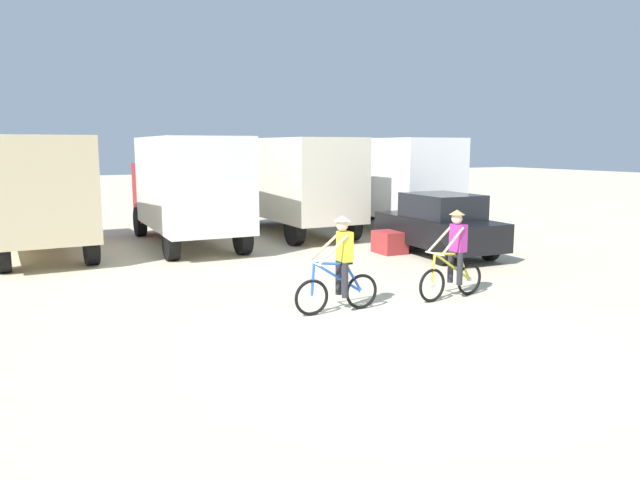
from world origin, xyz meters
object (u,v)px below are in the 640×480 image
box_truck_cream_rv (294,181)px  box_truck_avon_van (386,179)px  sedan_parked (439,224)px  cyclist_orange_shirt (340,268)px  box_truck_tan_camper (38,189)px  cyclist_cowboy_hat (454,258)px  supply_crate (390,242)px  box_truck_white_box (187,186)px

box_truck_cream_rv → box_truck_avon_van: size_ratio=1.00×
sedan_parked → cyclist_orange_shirt: size_ratio=2.34×
box_truck_tan_camper → cyclist_cowboy_hat: 11.85m
cyclist_cowboy_hat → supply_crate: 5.31m
box_truck_tan_camper → sedan_parked: box_truck_tan_camper is taller
box_truck_tan_camper → box_truck_white_box: (4.16, -0.29, 0.00)m
sedan_parked → cyclist_orange_shirt: cyclist_orange_shirt is taller
box_truck_cream_rv → supply_crate: size_ratio=7.55×
cyclist_cowboy_hat → cyclist_orange_shirt: bearing=176.9°
box_truck_white_box → cyclist_orange_shirt: (0.58, -8.84, -1.03)m
box_truck_tan_camper → cyclist_cowboy_hat: bearing=-51.7°
sedan_parked → cyclist_cowboy_hat: cyclist_cowboy_hat is taller
box_truck_white_box → supply_crate: 6.49m
box_truck_cream_rv → supply_crate: (0.91, -4.74, -1.55)m
box_truck_white_box → box_truck_avon_van: (7.49, 0.32, 0.00)m
cyclist_cowboy_hat → box_truck_avon_van: bearing=65.0°
box_truck_cream_rv → box_truck_avon_van: (3.53, -0.44, 0.00)m
cyclist_cowboy_hat → supply_crate: cyclist_cowboy_hat is taller
cyclist_orange_shirt → box_truck_tan_camper: bearing=117.5°
cyclist_cowboy_hat → sedan_parked: bearing=55.6°
box_truck_white_box → box_truck_avon_van: bearing=2.4°
box_truck_white_box → cyclist_orange_shirt: box_truck_white_box is taller
cyclist_orange_shirt → cyclist_cowboy_hat: size_ratio=1.00×
sedan_parked → cyclist_cowboy_hat: bearing=-124.4°
cyclist_orange_shirt → supply_crate: cyclist_orange_shirt is taller
box_truck_cream_rv → cyclist_orange_shirt: size_ratio=3.72×
box_truck_avon_van → cyclist_orange_shirt: 11.52m
box_truck_white_box → box_truck_avon_van: size_ratio=1.00×
box_truck_white_box → cyclist_orange_shirt: 8.92m
supply_crate → cyclist_orange_shirt: bearing=-131.5°
box_truck_tan_camper → sedan_parked: 11.40m
box_truck_avon_van → cyclist_orange_shirt: size_ratio=3.72×
box_truck_white_box → cyclist_cowboy_hat: (3.15, -8.98, -1.03)m
box_truck_tan_camper → cyclist_orange_shirt: (4.74, -9.13, -1.03)m
box_truck_avon_van → box_truck_tan_camper: bearing=-179.9°
box_truck_cream_rv → box_truck_white_box: bearing=-169.2°
box_truck_tan_camper → box_truck_white_box: same height
box_truck_avon_van → sedan_parked: size_ratio=1.59×
box_truck_avon_van → cyclist_orange_shirt: (-6.91, -9.16, -1.03)m
box_truck_white_box → cyclist_orange_shirt: size_ratio=3.73×
cyclist_orange_shirt → supply_crate: size_ratio=2.03×
sedan_parked → cyclist_orange_shirt: bearing=-143.6°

